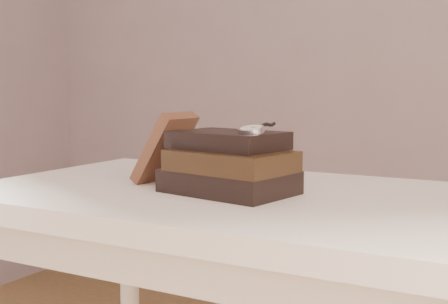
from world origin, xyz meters
The scene contains 5 objects.
table centered at (0.00, 0.35, 0.66)m, with size 1.00×0.60×0.75m.
book_stack centered at (0.00, 0.32, 0.80)m, with size 0.25×0.20×0.11m.
journal centered at (-0.16, 0.35, 0.82)m, with size 0.02×0.10×0.16m, color #3F2318.
pocket_watch centered at (0.06, 0.30, 0.87)m, with size 0.05×0.15×0.02m.
eyeglasses centered at (-0.06, 0.41, 0.81)m, with size 0.11×0.12×0.05m.
Camera 1 is at (0.50, -0.61, 0.94)m, focal length 46.91 mm.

